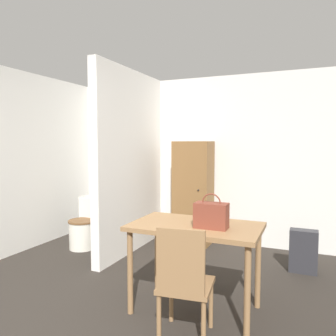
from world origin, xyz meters
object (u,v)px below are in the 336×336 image
Objects in this scene: handbag at (211,215)px; toilet at (85,226)px; space_heater at (303,251)px; wooden_cabinet at (193,193)px; dining_table at (195,235)px; wooden_chair at (184,280)px.

toilet is at bearing 152.51° from handbag.
toilet is 2.94m from space_heater.
space_heater is (1.55, -0.54, -0.52)m from wooden_cabinet.
toilet is 1.42× the size of space_heater.
dining_table is at bearing -70.34° from wooden_cabinet.
wooden_cabinet is (1.38, 0.79, 0.47)m from toilet.
handbag reaches higher than space_heater.
dining_table is at bearing 91.35° from wooden_chair.
handbag is at bearing -66.82° from wooden_cabinet.
wooden_cabinet is 1.72m from space_heater.
handbag reaches higher than wooden_chair.
space_heater is at bearing -19.32° from wooden_cabinet.
wooden_chair is at bearing -72.52° from wooden_cabinet.
wooden_cabinet is (-0.67, 1.88, 0.07)m from dining_table.
toilet is 2.56m from handbag.
handbag is at bearing 70.20° from wooden_chair.
dining_table is 3.83× the size of handbag.
toilet reaches higher than space_heater.
dining_table reaches higher than toilet.
space_heater is (2.93, 0.25, -0.05)m from toilet.
space_heater is at bearing 62.87° from handbag.
dining_table is at bearing -27.92° from toilet.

